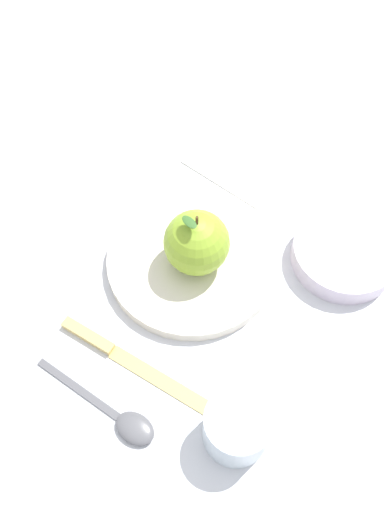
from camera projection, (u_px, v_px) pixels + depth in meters
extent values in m
plane|color=silver|center=(189.00, 277.00, 0.76)|extent=(2.40, 2.40, 0.00)
cylinder|color=silver|center=(192.00, 260.00, 0.76)|extent=(0.23, 0.23, 0.02)
torus|color=silver|center=(192.00, 259.00, 0.76)|extent=(0.23, 0.23, 0.01)
sphere|color=#8CB22D|center=(197.00, 243.00, 0.71)|extent=(0.08, 0.08, 0.08)
cylinder|color=#4C3319|center=(197.00, 221.00, 0.68)|extent=(0.00, 0.00, 0.02)
ellipsoid|color=#386628|center=(189.00, 222.00, 0.67)|extent=(0.02, 0.03, 0.01)
cylinder|color=silver|center=(344.00, 254.00, 0.76)|extent=(0.14, 0.14, 0.03)
torus|color=silver|center=(346.00, 249.00, 0.75)|extent=(0.14, 0.14, 0.01)
cylinder|color=#AB9FAF|center=(346.00, 250.00, 0.75)|extent=(0.11, 0.11, 0.01)
cylinder|color=silver|center=(237.00, 428.00, 0.62)|extent=(0.07, 0.07, 0.06)
torus|color=silver|center=(239.00, 420.00, 0.60)|extent=(0.07, 0.07, 0.01)
cylinder|color=#8B959D|center=(238.00, 421.00, 0.60)|extent=(0.06, 0.06, 0.01)
cube|color=#D8B766|center=(159.00, 379.00, 0.68)|extent=(0.09, 0.13, 0.00)
cube|color=#D8B766|center=(88.00, 336.00, 0.71)|extent=(0.05, 0.07, 0.01)
ellipsoid|color=#59595E|center=(135.00, 428.00, 0.65)|extent=(0.05, 0.06, 0.01)
cube|color=#59595E|center=(78.00, 388.00, 0.67)|extent=(0.07, 0.11, 0.01)
cube|color=silver|center=(242.00, 160.00, 0.86)|extent=(0.17, 0.18, 0.00)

